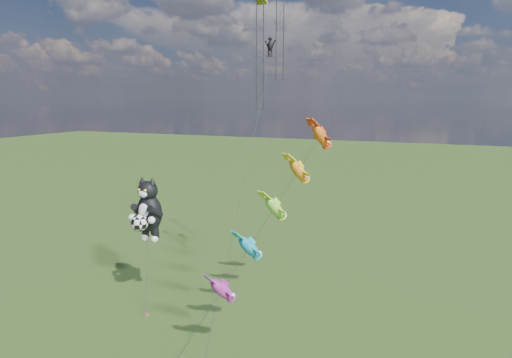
% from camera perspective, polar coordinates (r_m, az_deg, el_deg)
% --- Properties ---
extents(ground, '(300.00, 300.00, 0.00)m').
position_cam_1_polar(ground, '(36.19, -19.07, -17.26)').
color(ground, '#1B380E').
extents(cat_kite_rig, '(2.79, 4.13, 10.46)m').
position_cam_1_polar(cat_kite_rig, '(35.67, -14.27, -3.99)').
color(cat_kite_rig, brown).
rests_on(cat_kite_rig, ground).
extents(fish_windsock_rig, '(7.62, 14.14, 16.58)m').
position_cam_1_polar(fish_windsock_rig, '(28.92, 2.45, -3.94)').
color(fish_windsock_rig, brown).
rests_on(fish_windsock_rig, ground).
extents(parafoil_rig, '(2.35, 17.47, 27.31)m').
position_cam_1_polar(parafoil_rig, '(34.91, 1.77, 17.92)').
color(parafoil_rig, brown).
rests_on(parafoil_rig, ground).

